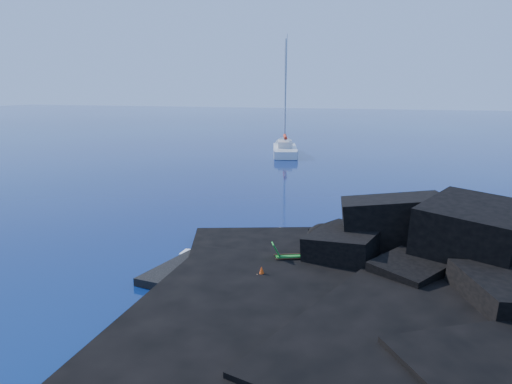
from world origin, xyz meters
TOP-DOWN VIEW (x-y plane):
  - ground at (0.00, 0.00)m, footprint 400.00×400.00m
  - headland at (13.00, 3.00)m, footprint 24.00×24.00m
  - beach at (4.50, 0.50)m, footprint 9.08×6.86m
  - surf_foam at (5.00, 5.00)m, footprint 10.00×8.00m
  - sailboat at (-6.79, 42.48)m, footprint 7.14×14.13m
  - deck_chair at (5.77, 2.09)m, footprint 1.74×1.33m
  - towel at (4.59, -0.63)m, footprint 1.91×1.36m
  - sunbather at (4.59, -0.63)m, footprint 1.71×0.98m
  - marker_cone at (5.16, -0.30)m, footprint 0.51×0.51m

SIDE VIEW (x-z plane):
  - ground at x=0.00m, z-range 0.00..0.00m
  - headland at x=13.00m, z-range -1.80..1.80m
  - beach at x=4.50m, z-range -0.35..0.35m
  - surf_foam at x=5.00m, z-range -0.03..0.03m
  - sailboat at x=-6.79m, z-range -7.29..7.29m
  - towel at x=4.59m, z-range 0.35..0.40m
  - sunbather at x=4.59m, z-range 0.40..0.64m
  - marker_cone at x=5.16m, z-range 0.35..0.95m
  - deck_chair at x=5.77m, z-range 0.35..1.45m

